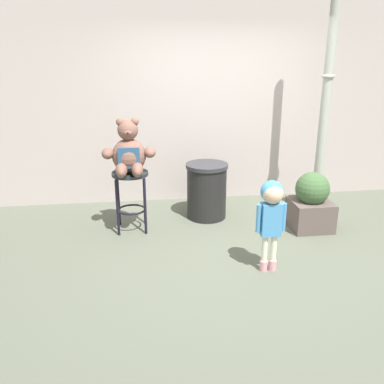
% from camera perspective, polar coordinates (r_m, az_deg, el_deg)
% --- Properties ---
extents(ground_plane, '(24.00, 24.00, 0.00)m').
position_cam_1_polar(ground_plane, '(4.67, 6.08, -7.88)').
color(ground_plane, '#575C4C').
extents(building_wall, '(7.31, 0.30, 3.04)m').
position_cam_1_polar(building_wall, '(6.06, 2.31, 13.41)').
color(building_wall, '#B6A7A2').
rests_on(building_wall, ground_plane).
extents(bar_stool_with_teddy, '(0.43, 0.43, 0.73)m').
position_cam_1_polar(bar_stool_with_teddy, '(5.02, -8.44, 0.55)').
color(bar_stool_with_teddy, '#212A2E').
rests_on(bar_stool_with_teddy, ground_plane).
extents(teddy_bear, '(0.62, 0.56, 0.64)m').
position_cam_1_polar(teddy_bear, '(4.87, -8.68, 5.25)').
color(teddy_bear, brown).
rests_on(teddy_bear, bar_stool_with_teddy).
extents(child_walking, '(0.30, 0.24, 0.94)m').
position_cam_1_polar(child_walking, '(4.03, 10.90, -2.01)').
color(child_walking, '#D697A3').
rests_on(child_walking, ground_plane).
extents(trash_bin, '(0.54, 0.54, 0.73)m').
position_cam_1_polar(trash_bin, '(5.40, 2.02, 0.20)').
color(trash_bin, black).
rests_on(trash_bin, ground_plane).
extents(lamppost, '(0.28, 0.28, 3.12)m').
position_cam_1_polar(lamppost, '(5.65, 17.69, 9.47)').
color(lamppost, '#B0A0A6').
rests_on(lamppost, ground_plane).
extents(planter_with_shrub, '(0.48, 0.48, 0.72)m').
position_cam_1_polar(planter_with_shrub, '(5.27, 16.07, -1.47)').
color(planter_with_shrub, brown).
rests_on(planter_with_shrub, ground_plane).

